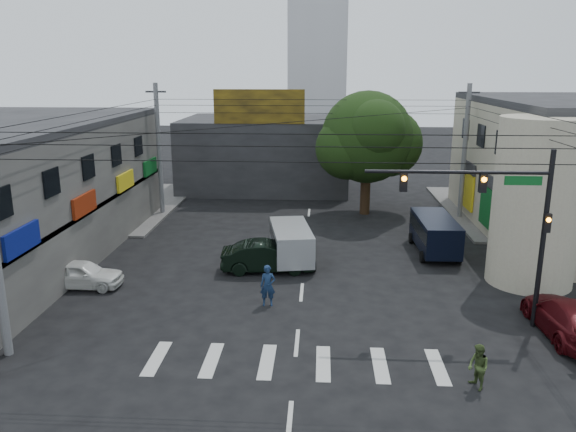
# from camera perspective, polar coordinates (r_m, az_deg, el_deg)

# --- Properties ---
(ground) EXTENTS (160.00, 160.00, 0.00)m
(ground) POSITION_cam_1_polar(r_m,az_deg,el_deg) (24.62, 1.23, -9.53)
(ground) COLOR black
(ground) RESTS_ON ground
(sidewalk_far_left) EXTENTS (16.00, 16.00, 0.15)m
(sidewalk_far_left) POSITION_cam_1_polar(r_m,az_deg,el_deg) (45.71, -21.00, 1.06)
(sidewalk_far_left) COLOR #514F4C
(sidewalk_far_left) RESTS_ON ground
(sidewalk_far_right) EXTENTS (16.00, 16.00, 0.15)m
(sidewalk_far_right) POSITION_cam_1_polar(r_m,az_deg,el_deg) (45.07, 25.72, 0.38)
(sidewalk_far_right) COLOR #514F4C
(sidewalk_far_right) RESTS_ON ground
(corner_column) EXTENTS (4.00, 4.00, 8.00)m
(corner_column) POSITION_cam_1_polar(r_m,az_deg,el_deg) (28.98, 23.90, 1.27)
(corner_column) COLOR #A29780
(corner_column) RESTS_ON ground
(building_far) EXTENTS (14.00, 10.00, 6.00)m
(building_far) POSITION_cam_1_polar(r_m,az_deg,el_deg) (49.19, -2.26, 6.41)
(building_far) COLOR #232326
(building_far) RESTS_ON ground
(billboard) EXTENTS (7.00, 0.30, 2.60)m
(billboard) POSITION_cam_1_polar(r_m,az_deg,el_deg) (43.89, -2.95, 11.04)
(billboard) COLOR olive
(billboard) RESTS_ON building_far
(street_tree) EXTENTS (6.40, 6.40, 8.70)m
(street_tree) POSITION_cam_1_polar(r_m,az_deg,el_deg) (39.83, 8.05, 7.90)
(street_tree) COLOR black
(street_tree) RESTS_ON ground
(traffic_gantry) EXTENTS (7.10, 0.35, 7.20)m
(traffic_gantry) POSITION_cam_1_polar(r_m,az_deg,el_deg) (23.16, 20.93, 0.55)
(traffic_gantry) COLOR black
(traffic_gantry) RESTS_ON ground
(utility_pole_far_left) EXTENTS (0.32, 0.32, 9.20)m
(utility_pole_far_left) POSITION_cam_1_polar(r_m,az_deg,el_deg) (40.44, -12.96, 6.53)
(utility_pole_far_left) COLOR #59595B
(utility_pole_far_left) RESTS_ON ground
(utility_pole_far_right) EXTENTS (0.32, 0.32, 9.20)m
(utility_pole_far_right) POSITION_cam_1_polar(r_m,az_deg,el_deg) (40.02, 17.48, 6.14)
(utility_pole_far_right) COLOR #59595B
(utility_pole_far_right) RESTS_ON ground
(dark_sedan) EXTENTS (2.49, 5.03, 1.56)m
(dark_sedan) POSITION_cam_1_polar(r_m,az_deg,el_deg) (28.87, -2.07, -4.14)
(dark_sedan) COLOR black
(dark_sedan) RESTS_ON ground
(white_compact) EXTENTS (1.62, 3.92, 1.33)m
(white_compact) POSITION_cam_1_polar(r_m,az_deg,el_deg) (28.55, -20.26, -5.55)
(white_compact) COLOR white
(white_compact) RESTS_ON ground
(maroon_sedan) EXTENTS (2.51, 5.34, 1.50)m
(maroon_sedan) POSITION_cam_1_polar(r_m,az_deg,el_deg) (24.68, 26.57, -9.22)
(maroon_sedan) COLOR #40090D
(maroon_sedan) RESTS_ON ground
(silver_minivan) EXTENTS (5.23, 3.45, 1.98)m
(silver_minivan) POSITION_cam_1_polar(r_m,az_deg,el_deg) (30.06, 0.31, -2.94)
(silver_minivan) COLOR #9B9FA3
(silver_minivan) RESTS_ON ground
(navy_van) EXTENTS (5.20, 2.17, 2.04)m
(navy_van) POSITION_cam_1_polar(r_m,az_deg,el_deg) (32.68, 14.68, -1.91)
(navy_van) COLOR black
(navy_van) RESTS_ON ground
(traffic_officer) EXTENTS (0.73, 0.53, 1.84)m
(traffic_officer) POSITION_cam_1_polar(r_m,az_deg,el_deg) (24.75, -2.06, -7.08)
(traffic_officer) COLOR #142646
(traffic_officer) RESTS_ON ground
(pedestrian_olive) EXTENTS (1.13, 1.08, 1.54)m
(pedestrian_olive) POSITION_cam_1_polar(r_m,az_deg,el_deg) (19.78, 18.76, -14.33)
(pedestrian_olive) COLOR #374921
(pedestrian_olive) RESTS_ON ground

